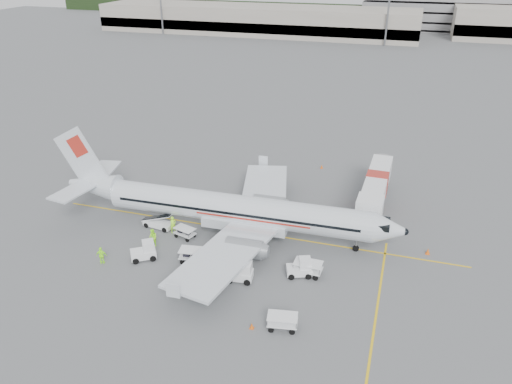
% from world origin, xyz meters
% --- Properties ---
extents(ground, '(360.00, 360.00, 0.00)m').
position_xyz_m(ground, '(0.00, 0.00, 0.00)').
color(ground, '#56595B').
extents(stripe_lead, '(44.00, 0.20, 0.01)m').
position_xyz_m(stripe_lead, '(0.00, 0.00, 0.01)').
color(stripe_lead, yellow).
rests_on(stripe_lead, ground).
extents(stripe_cross, '(0.20, 20.00, 0.01)m').
position_xyz_m(stripe_cross, '(14.00, -8.00, 0.01)').
color(stripe_cross, yellow).
rests_on(stripe_cross, ground).
extents(terminal_west, '(110.00, 22.00, 9.00)m').
position_xyz_m(terminal_west, '(-40.00, 130.00, 4.50)').
color(terminal_west, gray).
rests_on(terminal_west, ground).
extents(parking_garage, '(62.00, 24.00, 14.00)m').
position_xyz_m(parking_garage, '(25.00, 160.00, 7.00)').
color(parking_garage, slate).
rests_on(parking_garage, ground).
extents(treeline, '(300.00, 3.00, 6.00)m').
position_xyz_m(treeline, '(0.00, 175.00, 3.00)').
color(treeline, black).
rests_on(treeline, ground).
extents(mast_west, '(3.20, 1.20, 22.00)m').
position_xyz_m(mast_west, '(-70.00, 118.00, 11.00)').
color(mast_west, slate).
rests_on(mast_west, ground).
extents(mast_center, '(3.20, 1.20, 22.00)m').
position_xyz_m(mast_center, '(5.00, 118.00, 11.00)').
color(mast_center, slate).
rests_on(mast_center, ground).
extents(aircraft, '(37.14, 29.51, 10.02)m').
position_xyz_m(aircraft, '(-1.13, -0.76, 5.01)').
color(aircraft, silver).
rests_on(aircraft, ground).
extents(jet_bridge, '(3.45, 16.28, 4.25)m').
position_xyz_m(jet_bridge, '(12.02, 9.66, 2.13)').
color(jet_bridge, white).
rests_on(jet_bridge, ground).
extents(belt_loader, '(4.48, 2.16, 2.33)m').
position_xyz_m(belt_loader, '(-9.76, -2.00, 1.17)').
color(belt_loader, white).
rests_on(belt_loader, ground).
extents(tug_fore, '(2.61, 2.03, 1.77)m').
position_xyz_m(tug_fore, '(6.67, -6.07, 0.89)').
color(tug_fore, white).
rests_on(tug_fore, ground).
extents(tug_mid, '(2.55, 1.67, 1.85)m').
position_xyz_m(tug_mid, '(1.69, -8.38, 0.93)').
color(tug_mid, white).
rests_on(tug_mid, ground).
extents(tug_aft, '(2.75, 2.48, 1.85)m').
position_xyz_m(tug_aft, '(-8.32, -7.93, 0.92)').
color(tug_aft, white).
rests_on(tug_aft, ground).
extents(cart_loaded_a, '(2.73, 1.86, 1.32)m').
position_xyz_m(cart_loaded_a, '(-3.58, -6.87, 0.66)').
color(cart_loaded_a, white).
rests_on(cart_loaded_a, ground).
extents(cart_loaded_b, '(2.44, 1.84, 1.13)m').
position_xyz_m(cart_loaded_b, '(-6.16, -3.08, 0.56)').
color(cart_loaded_b, white).
rests_on(cart_loaded_b, ground).
extents(cart_empty_a, '(2.59, 1.79, 1.24)m').
position_xyz_m(cart_empty_a, '(7.00, -13.41, 0.62)').
color(cart_empty_a, white).
rests_on(cart_empty_a, ground).
extents(cart_empty_b, '(2.64, 1.63, 1.34)m').
position_xyz_m(cart_empty_b, '(7.42, -5.69, 0.67)').
color(cart_empty_b, white).
rests_on(cart_empty_b, ground).
extents(cone_nose, '(0.40, 0.40, 0.65)m').
position_xyz_m(cone_nose, '(18.00, 1.20, 0.32)').
color(cone_nose, '#E75C11').
rests_on(cone_nose, ground).
extents(cone_port, '(0.35, 0.35, 0.57)m').
position_xyz_m(cone_port, '(4.08, 19.08, 0.28)').
color(cone_port, '#E75C11').
rests_on(cone_port, ground).
extents(cone_stbd, '(0.34, 0.34, 0.56)m').
position_xyz_m(cone_stbd, '(4.70, -14.16, 0.28)').
color(cone_stbd, '#E75C11').
rests_on(cone_stbd, ground).
extents(crew_a, '(0.76, 0.81, 1.87)m').
position_xyz_m(crew_a, '(-7.76, -2.50, 0.93)').
color(crew_a, '#A4FC23').
rests_on(crew_a, ground).
extents(crew_b, '(1.15, 1.06, 1.91)m').
position_xyz_m(crew_b, '(-8.52, -5.54, 0.95)').
color(crew_b, '#A4FC23').
rests_on(crew_b, ground).
extents(crew_c, '(0.89, 1.16, 1.59)m').
position_xyz_m(crew_c, '(-1.51, -6.32, 0.79)').
color(crew_c, '#A4FC23').
rests_on(crew_c, ground).
extents(crew_d, '(1.12, 0.69, 1.78)m').
position_xyz_m(crew_d, '(-11.72, -9.79, 0.89)').
color(crew_d, '#A4FC23').
rests_on(crew_d, ground).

